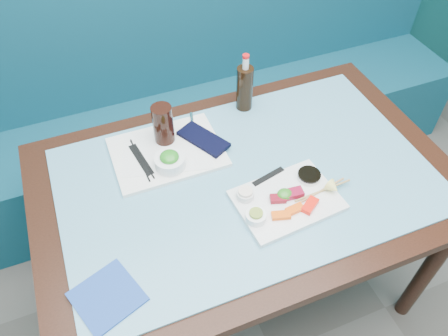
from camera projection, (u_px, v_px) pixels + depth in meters
name	position (u px, v px, depth m)	size (l,w,h in m)	color
booth_bench	(179.00, 113.00, 2.26)	(3.00, 0.56, 1.17)	#0D4356
dining_table	(246.00, 195.00, 1.52)	(1.40, 0.90, 0.75)	black
glass_top	(247.00, 178.00, 1.46)	(1.22, 0.76, 0.01)	#5795AF
sashimi_plate	(287.00, 200.00, 1.38)	(0.32, 0.23, 0.02)	white
salmon_left	(281.00, 215.00, 1.32)	(0.06, 0.03, 0.01)	#FF560A
salmon_mid	(295.00, 209.00, 1.34)	(0.06, 0.03, 0.01)	#FF530A
salmon_right	(310.00, 205.00, 1.34)	(0.06, 0.03, 0.02)	#FE180A
tuna_left	(278.00, 199.00, 1.36)	(0.05, 0.03, 0.02)	maroon
tuna_right	(294.00, 193.00, 1.37)	(0.06, 0.04, 0.02)	maroon
seaweed_garnish	(285.00, 194.00, 1.37)	(0.05, 0.04, 0.03)	#2B7A1C
ramekin_wasabi	(256.00, 217.00, 1.31)	(0.06, 0.06, 0.03)	white
wasabi_fill	(256.00, 213.00, 1.30)	(0.04, 0.04, 0.01)	olive
ramekin_ginger	(245.00, 195.00, 1.37)	(0.06, 0.06, 0.02)	silver
ginger_fill	(245.00, 191.00, 1.36)	(0.05, 0.05, 0.01)	beige
soy_dish	(309.00, 177.00, 1.42)	(0.07, 0.07, 0.01)	white
soy_fill	(309.00, 174.00, 1.42)	(0.08, 0.08, 0.01)	black
lemon_wedge	(333.00, 188.00, 1.37)	(0.05, 0.05, 0.04)	#FFF178
chopstick_sleeve	(268.00, 176.00, 1.43)	(0.12, 0.02, 0.00)	black
wooden_chopstick_a	(320.00, 191.00, 1.39)	(0.01, 0.01, 0.20)	#A77B4E
wooden_chopstick_b	(323.00, 190.00, 1.39)	(0.01, 0.01, 0.21)	#A0804B
serving_tray	(167.00, 152.00, 1.52)	(0.38, 0.28, 0.01)	white
paper_placemat	(167.00, 150.00, 1.52)	(0.30, 0.22, 0.00)	white
seaweed_bowl	(170.00, 162.00, 1.45)	(0.10, 0.10, 0.04)	white
seaweed_salad	(169.00, 157.00, 1.43)	(0.06, 0.06, 0.03)	#227F1D
cola_glass	(163.00, 124.00, 1.50)	(0.07, 0.07, 0.15)	black
navy_pouch	(203.00, 139.00, 1.55)	(0.08, 0.19, 0.01)	black
fork	(192.00, 121.00, 1.61)	(0.01, 0.01, 0.09)	white
black_chopstick_a	(140.00, 160.00, 1.48)	(0.01, 0.01, 0.21)	black
black_chopstick_b	(142.00, 159.00, 1.49)	(0.01, 0.01, 0.20)	black
tray_sleeve	(141.00, 160.00, 1.49)	(0.03, 0.16, 0.00)	black
cola_bottle_body	(245.00, 88.00, 1.63)	(0.06, 0.06, 0.18)	black
cola_bottle_neck	(246.00, 63.00, 1.55)	(0.02, 0.02, 0.05)	white
cola_bottle_cap	(246.00, 56.00, 1.53)	(0.02, 0.02, 0.01)	red
blue_napkin	(107.00, 297.00, 1.17)	(0.16, 0.16, 0.01)	#1B3F94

